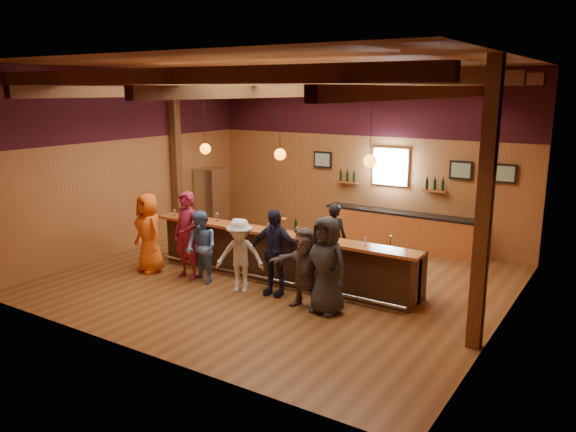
{
  "coord_description": "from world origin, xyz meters",
  "views": [
    {
      "loc": [
        6.31,
        -9.55,
        4.01
      ],
      "look_at": [
        0.0,
        0.3,
        1.35
      ],
      "focal_mm": 35.0,
      "sensor_mm": 36.0,
      "label": 1
    }
  ],
  "objects_px": {
    "customer_denim": "(201,247)",
    "ice_bucket": "(281,225)",
    "stainless_fridge": "(211,199)",
    "customer_white": "(240,255)",
    "customer_brown": "(305,268)",
    "back_bar_cabinet": "(399,230)",
    "customer_orange": "(149,233)",
    "bottle_a": "(296,227)",
    "customer_navy": "(274,252)",
    "bartender": "(334,238)",
    "customer_dark": "(326,265)",
    "customer_redvest": "(187,235)",
    "bar_counter": "(285,255)"
  },
  "relations": [
    {
      "from": "customer_denim",
      "to": "ice_bucket",
      "type": "distance_m",
      "value": 1.74
    },
    {
      "from": "stainless_fridge",
      "to": "customer_white",
      "type": "bearing_deg",
      "value": -43.54
    },
    {
      "from": "stainless_fridge",
      "to": "customer_brown",
      "type": "height_order",
      "value": "stainless_fridge"
    },
    {
      "from": "back_bar_cabinet",
      "to": "customer_orange",
      "type": "bearing_deg",
      "value": -129.77
    },
    {
      "from": "ice_bucket",
      "to": "bottle_a",
      "type": "distance_m",
      "value": 0.34
    },
    {
      "from": "customer_orange",
      "to": "ice_bucket",
      "type": "height_order",
      "value": "customer_orange"
    },
    {
      "from": "ice_bucket",
      "to": "customer_navy",
      "type": "bearing_deg",
      "value": -66.77
    },
    {
      "from": "customer_white",
      "to": "customer_brown",
      "type": "bearing_deg",
      "value": -24.71
    },
    {
      "from": "bottle_a",
      "to": "customer_white",
      "type": "bearing_deg",
      "value": -125.45
    },
    {
      "from": "customer_brown",
      "to": "bottle_a",
      "type": "distance_m",
      "value": 1.38
    },
    {
      "from": "customer_brown",
      "to": "customer_denim",
      "type": "bearing_deg",
      "value": 177.62
    },
    {
      "from": "back_bar_cabinet",
      "to": "bartender",
      "type": "relative_size",
      "value": 2.55
    },
    {
      "from": "customer_dark",
      "to": "bottle_a",
      "type": "distance_m",
      "value": 1.67
    },
    {
      "from": "customer_white",
      "to": "customer_redvest",
      "type": "bearing_deg",
      "value": 153.6
    },
    {
      "from": "ice_bucket",
      "to": "customer_white",
      "type": "bearing_deg",
      "value": -111.08
    },
    {
      "from": "customer_redvest",
      "to": "ice_bucket",
      "type": "distance_m",
      "value": 2.05
    },
    {
      "from": "stainless_fridge",
      "to": "customer_denim",
      "type": "distance_m",
      "value": 4.57
    },
    {
      "from": "customer_redvest",
      "to": "stainless_fridge",
      "type": "bearing_deg",
      "value": 127.22
    },
    {
      "from": "bar_counter",
      "to": "customer_brown",
      "type": "relative_size",
      "value": 4.09
    },
    {
      "from": "customer_orange",
      "to": "ice_bucket",
      "type": "relative_size",
      "value": 6.76
    },
    {
      "from": "stainless_fridge",
      "to": "customer_dark",
      "type": "height_order",
      "value": "customer_dark"
    },
    {
      "from": "customer_white",
      "to": "bartender",
      "type": "height_order",
      "value": "bartender"
    },
    {
      "from": "customer_white",
      "to": "bottle_a",
      "type": "height_order",
      "value": "customer_white"
    },
    {
      "from": "customer_white",
      "to": "customer_brown",
      "type": "distance_m",
      "value": 1.53
    },
    {
      "from": "bartender",
      "to": "bottle_a",
      "type": "height_order",
      "value": "bartender"
    },
    {
      "from": "customer_redvest",
      "to": "customer_white",
      "type": "bearing_deg",
      "value": 1.65
    },
    {
      "from": "back_bar_cabinet",
      "to": "bar_counter",
      "type": "bearing_deg",
      "value": -108.34
    },
    {
      "from": "customer_white",
      "to": "bottle_a",
      "type": "distance_m",
      "value": 1.3
    },
    {
      "from": "customer_redvest",
      "to": "customer_dark",
      "type": "relative_size",
      "value": 1.05
    },
    {
      "from": "customer_dark",
      "to": "ice_bucket",
      "type": "relative_size",
      "value": 6.85
    },
    {
      "from": "customer_orange",
      "to": "bottle_a",
      "type": "distance_m",
      "value": 3.37
    },
    {
      "from": "bar_counter",
      "to": "bottle_a",
      "type": "xyz_separation_m",
      "value": [
        0.38,
        -0.17,
        0.71
      ]
    },
    {
      "from": "customer_white",
      "to": "ice_bucket",
      "type": "relative_size",
      "value": 5.71
    },
    {
      "from": "customer_dark",
      "to": "bar_counter",
      "type": "bearing_deg",
      "value": 151.58
    },
    {
      "from": "customer_white",
      "to": "customer_dark",
      "type": "xyz_separation_m",
      "value": [
        1.98,
        -0.04,
        0.15
      ]
    },
    {
      "from": "customer_denim",
      "to": "customer_navy",
      "type": "xyz_separation_m",
      "value": [
        1.68,
        0.24,
        0.1
      ]
    },
    {
      "from": "customer_redvest",
      "to": "customer_white",
      "type": "xyz_separation_m",
      "value": [
        1.47,
        -0.06,
        -0.19
      ]
    },
    {
      "from": "back_bar_cabinet",
      "to": "ice_bucket",
      "type": "xyz_separation_m",
      "value": [
        -1.14,
        -3.78,
        0.77
      ]
    },
    {
      "from": "bottle_a",
      "to": "customer_denim",
      "type": "bearing_deg",
      "value": -149.62
    },
    {
      "from": "bar_counter",
      "to": "customer_dark",
      "type": "distance_m",
      "value": 2.08
    },
    {
      "from": "stainless_fridge",
      "to": "bottle_a",
      "type": "relative_size",
      "value": 5.74
    },
    {
      "from": "customer_denim",
      "to": "customer_dark",
      "type": "distance_m",
      "value": 2.99
    },
    {
      "from": "ice_bucket",
      "to": "customer_brown",
      "type": "bearing_deg",
      "value": -39.34
    },
    {
      "from": "bartender",
      "to": "ice_bucket",
      "type": "xyz_separation_m",
      "value": [
        -0.66,
        -1.15,
        0.46
      ]
    },
    {
      "from": "customer_denim",
      "to": "ice_bucket",
      "type": "height_order",
      "value": "customer_denim"
    },
    {
      "from": "customer_orange",
      "to": "customer_dark",
      "type": "bearing_deg",
      "value": 15.05
    },
    {
      "from": "bar_counter",
      "to": "stainless_fridge",
      "type": "distance_m",
      "value": 4.81
    },
    {
      "from": "customer_brown",
      "to": "bottle_a",
      "type": "bearing_deg",
      "value": 127.29
    },
    {
      "from": "customer_orange",
      "to": "customer_white",
      "type": "height_order",
      "value": "customer_orange"
    },
    {
      "from": "customer_white",
      "to": "customer_dark",
      "type": "distance_m",
      "value": 1.99
    }
  ]
}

